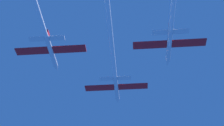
% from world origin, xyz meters
% --- Properties ---
extents(jet_lead, '(15.83, 47.44, 2.62)m').
position_xyz_m(jet_lead, '(0.56, -13.40, -0.51)').
color(jet_lead, white).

